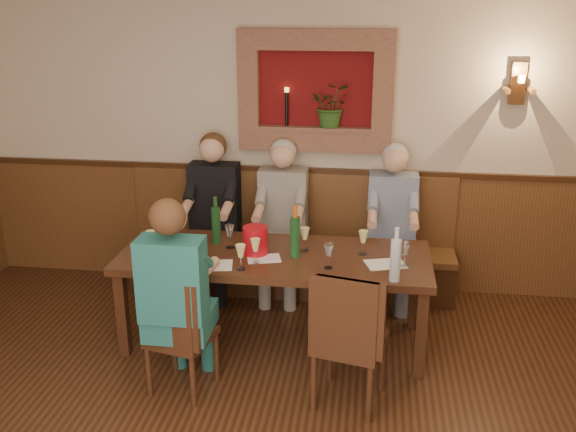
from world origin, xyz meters
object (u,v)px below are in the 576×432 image
(person_bench_left, at_px, (213,229))
(person_chair_front, at_px, (179,314))
(dining_table, at_px, (274,263))
(person_bench_mid, at_px, (282,234))
(chair_near_left, at_px, (181,356))
(wine_bottle_green_a, at_px, (295,236))
(chair_near_right, at_px, (348,364))
(wine_bottle_green_b, at_px, (216,225))
(person_bench_right, at_px, (391,239))
(bench, at_px, (290,257))
(water_bottle, at_px, (395,259))
(spittoon_bucket, at_px, (255,240))

(person_bench_left, distance_m, person_chair_front, 1.62)
(dining_table, xyz_separation_m, person_bench_mid, (-0.06, 0.84, -0.07))
(chair_near_left, xyz_separation_m, person_bench_mid, (0.48, 1.60, 0.34))
(chair_near_left, distance_m, wine_bottle_green_a, 1.22)
(chair_near_right, relative_size, wine_bottle_green_b, 2.58)
(person_bench_mid, xyz_separation_m, wine_bottle_green_b, (-0.44, -0.67, 0.31))
(dining_table, height_order, person_chair_front, person_chair_front)
(person_bench_mid, distance_m, person_bench_right, 0.98)
(dining_table, height_order, person_bench_mid, person_bench_mid)
(bench, xyz_separation_m, wine_bottle_green_b, (-0.50, -0.78, 0.58))
(wine_bottle_green_a, bearing_deg, person_bench_mid, 104.67)
(bench, bearing_deg, dining_table, -90.00)
(person_chair_front, xyz_separation_m, wine_bottle_green_a, (0.70, 0.75, 0.32))
(chair_near_right, distance_m, water_bottle, 0.79)
(chair_near_left, distance_m, person_chair_front, 0.34)
(person_bench_mid, distance_m, water_bottle, 1.58)
(wine_bottle_green_b, xyz_separation_m, water_bottle, (1.41, -0.53, 0.00))
(person_bench_mid, distance_m, wine_bottle_green_b, 0.86)
(wine_bottle_green_b, bearing_deg, chair_near_right, -39.68)
(person_bench_right, bearing_deg, person_bench_left, -179.95)
(person_bench_right, bearing_deg, wine_bottle_green_a, -131.07)
(bench, distance_m, chair_near_right, 1.81)
(dining_table, height_order, water_bottle, water_bottle)
(dining_table, xyz_separation_m, chair_near_right, (0.62, -0.76, -0.38))
(chair_near_right, height_order, person_bench_left, person_bench_left)
(spittoon_bucket, distance_m, wine_bottle_green_b, 0.40)
(person_bench_left, bearing_deg, wine_bottle_green_b, -73.42)
(bench, height_order, person_chair_front, person_chair_front)
(bench, xyz_separation_m, chair_near_right, (0.62, -1.70, -0.04))
(spittoon_bucket, bearing_deg, person_bench_left, 123.15)
(person_bench_right, distance_m, wine_bottle_green_a, 1.19)
(dining_table, relative_size, person_bench_mid, 1.65)
(water_bottle, bearing_deg, bench, 124.78)
(person_bench_left, bearing_deg, person_bench_right, 0.05)
(person_bench_left, bearing_deg, chair_near_right, -50.48)
(person_chair_front, relative_size, water_bottle, 3.67)
(chair_near_right, bearing_deg, water_bottle, 66.42)
(chair_near_right, relative_size, person_bench_mid, 0.69)
(bench, bearing_deg, chair_near_right, -70.01)
(bench, bearing_deg, wine_bottle_green_a, -80.38)
(chair_near_left, bearing_deg, person_chair_front, -50.54)
(chair_near_left, xyz_separation_m, wine_bottle_green_b, (0.05, 0.93, 0.64))
(spittoon_bucket, relative_size, wine_bottle_green_a, 0.53)
(dining_table, distance_m, chair_near_right, 1.05)
(wine_bottle_green_b, relative_size, water_bottle, 0.98)
(chair_near_left, distance_m, spittoon_bucket, 1.04)
(person_chair_front, height_order, spittoon_bucket, person_chair_front)
(wine_bottle_green_b, bearing_deg, person_bench_right, 25.36)
(bench, relative_size, wine_bottle_green_a, 7.29)
(spittoon_bucket, xyz_separation_m, water_bottle, (1.06, -0.36, 0.05))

